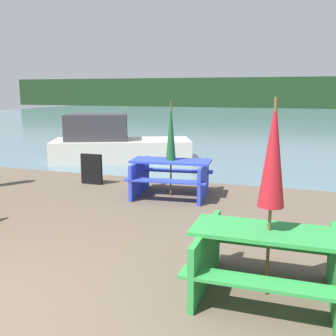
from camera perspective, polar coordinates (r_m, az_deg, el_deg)
The scene contains 8 objects.
water at distance 34.65m, azimuth 13.29°, elevation 7.12°, with size 60.00×50.00×0.00m.
far_treeline at distance 54.52m, azimuth 15.40°, elevation 10.51°, with size 80.00×1.60×4.00m.
picnic_table_green at distance 4.62m, azimuth 14.28°, elevation -12.35°, with size 1.69×1.38×0.77m.
picnic_table_blue at distance 8.57m, azimuth 0.42°, elevation -0.93°, with size 1.84×1.55×0.80m.
umbrella_crimson at distance 4.30m, azimuth 15.01°, elevation 1.91°, with size 0.29×0.29×2.21m.
umbrella_darkgreen at distance 8.42m, azimuth 0.43°, elevation 5.28°, with size 0.21×0.21×2.06m.
boat at distance 13.09m, azimuth -7.71°, elevation 3.52°, with size 4.78×3.27×1.52m.
signboard at distance 9.84m, azimuth -11.03°, elevation -0.16°, with size 0.55×0.08×0.75m.
Camera 1 is at (3.15, -2.53, 2.28)m, focal length 42.00 mm.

